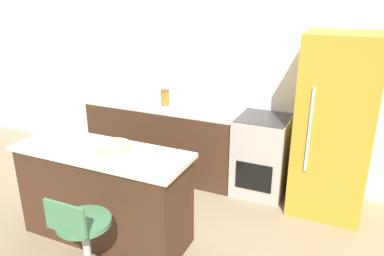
{
  "coord_description": "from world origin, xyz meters",
  "views": [
    {
      "loc": [
        1.85,
        -3.55,
        2.21
      ],
      "look_at": [
        0.43,
        -0.41,
        0.94
      ],
      "focal_mm": 35.0,
      "sensor_mm": 36.0,
      "label": 1
    }
  ],
  "objects_px": {
    "stool_chair": "(84,241)",
    "kettle": "(128,93)",
    "refrigerator": "(334,126)",
    "mixing_bowl": "(183,104)",
    "oven_range": "(261,155)"
  },
  "relations": [
    {
      "from": "mixing_bowl",
      "to": "oven_range",
      "type": "bearing_deg",
      "value": 0.54
    },
    {
      "from": "oven_range",
      "to": "refrigerator",
      "type": "distance_m",
      "value": 0.87
    },
    {
      "from": "kettle",
      "to": "refrigerator",
      "type": "bearing_deg",
      "value": -0.95
    },
    {
      "from": "oven_range",
      "to": "refrigerator",
      "type": "relative_size",
      "value": 0.49
    },
    {
      "from": "oven_range",
      "to": "refrigerator",
      "type": "xyz_separation_m",
      "value": [
        0.73,
        -0.05,
        0.47
      ]
    },
    {
      "from": "stool_chair",
      "to": "kettle",
      "type": "height_order",
      "value": "kettle"
    },
    {
      "from": "oven_range",
      "to": "kettle",
      "type": "relative_size",
      "value": 4.25
    },
    {
      "from": "stool_chair",
      "to": "mixing_bowl",
      "type": "height_order",
      "value": "mixing_bowl"
    },
    {
      "from": "refrigerator",
      "to": "mixing_bowl",
      "type": "relative_size",
      "value": 9.06
    },
    {
      "from": "refrigerator",
      "to": "mixing_bowl",
      "type": "height_order",
      "value": "refrigerator"
    },
    {
      "from": "refrigerator",
      "to": "kettle",
      "type": "bearing_deg",
      "value": 179.05
    },
    {
      "from": "refrigerator",
      "to": "mixing_bowl",
      "type": "xyz_separation_m",
      "value": [
        -1.71,
        0.04,
        0.02
      ]
    },
    {
      "from": "refrigerator",
      "to": "kettle",
      "type": "xyz_separation_m",
      "value": [
        -2.49,
        0.04,
        0.06
      ]
    },
    {
      "from": "oven_range",
      "to": "mixing_bowl",
      "type": "relative_size",
      "value": 4.42
    },
    {
      "from": "mixing_bowl",
      "to": "kettle",
      "type": "bearing_deg",
      "value": 180.0
    }
  ]
}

